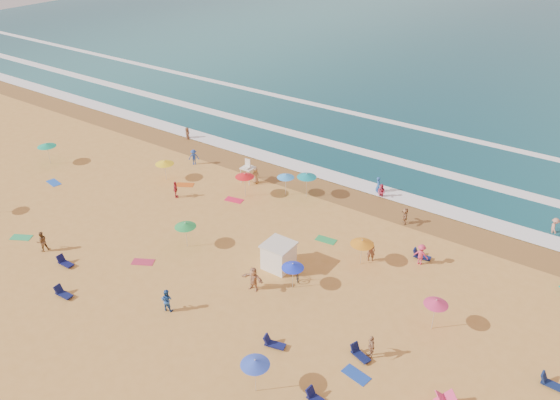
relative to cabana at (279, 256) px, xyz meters
The scene contains 13 objects.
ground 3.28m from the cabana, behind, with size 220.00×220.00×0.00m, color gold.
ocean 84.49m from the cabana, 92.10° to the left, with size 220.00×140.00×0.18m, color #0C4756.
wet_sand 13.33m from the cabana, 103.48° to the left, with size 220.00×220.00×0.00m, color olive.
surf_foam 21.99m from the cabana, 98.11° to the left, with size 200.00×18.70×0.05m.
cabana is the anchor object (origin of this frame).
cabana_roof 1.06m from the cabana, ahead, with size 2.20×2.20×0.12m, color silver.
bicycle 2.00m from the cabana, ahead, with size 0.61×1.75×0.92m, color black.
lifeguard_stand 14.32m from the cabana, 136.89° to the left, with size 1.20×1.20×2.10m, color white, non-canonical shape.
beach_umbrellas 3.53m from the cabana, 156.50° to the left, with size 57.92×28.67×0.75m.
loungers 8.60m from the cabana, 30.17° to the right, with size 46.64×19.55×0.34m.
towels 6.24m from the cabana, 167.83° to the right, with size 54.25×19.72×0.03m.
popup_tents 17.52m from the cabana, ahead, with size 6.70×18.05×1.20m.
beachgoers 5.58m from the cabana, 108.13° to the left, with size 40.16×27.07×2.14m.
Camera 1 is at (22.42, -28.20, 25.28)m, focal length 35.00 mm.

